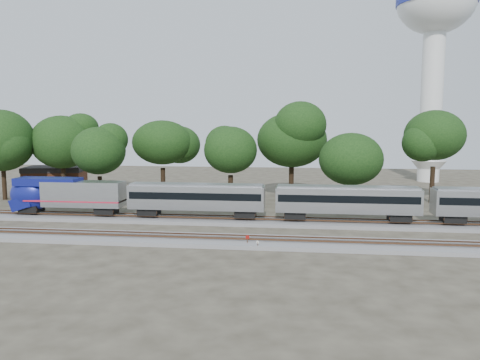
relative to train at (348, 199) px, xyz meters
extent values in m
plane|color=#383328|center=(-16.77, -6.00, -3.11)|extent=(160.00, 160.00, 0.00)
cube|color=slate|center=(-16.77, 0.00, -2.91)|extent=(160.00, 5.00, 0.40)
cube|color=brown|center=(-16.77, -0.72, -2.46)|extent=(160.00, 0.08, 0.15)
cube|color=brown|center=(-16.77, 0.72, -2.46)|extent=(160.00, 0.08, 0.15)
cube|color=slate|center=(-16.77, -10.00, -2.91)|extent=(160.00, 5.00, 0.40)
cube|color=brown|center=(-16.77, -10.72, -2.46)|extent=(160.00, 0.08, 0.15)
cube|color=brown|center=(-16.77, -9.28, -2.46)|extent=(160.00, 0.08, 0.15)
cube|color=#B3B5BA|center=(-32.79, 0.00, 0.07)|extent=(10.19, 2.88, 3.17)
ellipsoid|color=navy|center=(-40.10, 0.00, -0.17)|extent=(5.19, 3.00, 4.42)
cube|color=navy|center=(-37.50, 0.00, 1.56)|extent=(8.17, 2.83, 0.96)
cube|color=black|center=(-39.62, 0.00, 0.79)|extent=(0.43, 2.21, 1.26)
cube|color=#B41B35|center=(-33.94, 0.00, -0.75)|extent=(12.50, 2.92, 0.17)
cube|color=black|center=(-39.95, 0.00, -1.95)|extent=(2.50, 2.12, 0.87)
cube|color=black|center=(-29.86, 0.00, -1.95)|extent=(2.50, 2.12, 0.87)
cube|color=#B3B5BA|center=(-18.24, 0.00, -0.08)|extent=(16.73, 2.88, 2.88)
cube|color=black|center=(-18.24, 0.00, 0.21)|extent=(16.15, 2.93, 0.87)
cube|color=gray|center=(-18.24, 0.00, 1.41)|extent=(16.34, 2.31, 0.34)
cube|color=black|center=(-24.30, 0.00, -1.95)|extent=(2.50, 2.12, 0.87)
cube|color=black|center=(-12.19, 0.00, -1.95)|extent=(2.50, 2.12, 0.87)
cube|color=#B3B5BA|center=(-0.14, 0.00, -0.08)|extent=(16.73, 2.88, 2.88)
cube|color=black|center=(-0.14, 0.00, 0.21)|extent=(16.15, 2.93, 0.87)
cube|color=gray|center=(-0.14, 0.00, 1.41)|extent=(16.34, 2.31, 0.34)
cube|color=black|center=(-6.19, 0.00, -1.95)|extent=(2.50, 2.12, 0.87)
cube|color=black|center=(5.92, 0.00, -1.95)|extent=(2.50, 2.12, 0.87)
cube|color=black|center=(11.91, 0.00, -1.95)|extent=(2.50, 2.12, 0.87)
cylinder|color=#512D19|center=(-10.75, -11.27, -2.60)|extent=(0.07, 0.07, 1.03)
cylinder|color=#A60C0B|center=(-10.75, -11.27, -2.14)|extent=(0.36, 0.15, 0.37)
cylinder|color=#512D19|center=(-9.66, -12.20, -2.71)|extent=(0.05, 0.05, 0.80)
cylinder|color=silver|center=(-9.66, -12.20, -2.36)|extent=(0.28, 0.12, 0.28)
cube|color=#512D19|center=(-9.99, -11.19, -2.96)|extent=(0.58, 0.47, 0.30)
cylinder|color=silver|center=(21.25, 45.88, 12.29)|extent=(4.40, 4.40, 30.80)
cone|color=silver|center=(21.25, 45.88, -0.91)|extent=(7.04, 7.04, 4.40)
ellipsoid|color=silver|center=(21.25, 45.88, 33.46)|extent=(15.40, 15.40, 13.09)
cylinder|color=navy|center=(21.25, 45.88, 33.46)|extent=(15.58, 15.58, 1.76)
cube|color=brown|center=(-47.88, 20.80, -1.22)|extent=(10.67, 8.53, 3.78)
cube|color=black|center=(-47.88, 20.80, 1.09)|extent=(10.91, 8.76, 0.85)
cylinder|color=black|center=(-52.17, 12.79, -0.58)|extent=(0.70, 0.70, 5.06)
ellipsoid|color=black|center=(-52.17, 12.79, 6.29)|extent=(9.54, 9.54, 8.11)
cylinder|color=black|center=(-44.26, 16.76, -0.68)|extent=(0.70, 0.70, 4.86)
ellipsoid|color=black|center=(-44.26, 16.76, 5.92)|extent=(9.17, 9.17, 7.80)
cylinder|color=black|center=(-34.59, 9.02, -0.93)|extent=(0.70, 0.70, 4.37)
ellipsoid|color=black|center=(-34.59, 9.02, 5.01)|extent=(8.25, 8.25, 7.01)
cylinder|color=black|center=(-27.82, 18.27, -0.69)|extent=(0.70, 0.70, 4.84)
ellipsoid|color=black|center=(-27.82, 18.27, 5.87)|extent=(9.12, 9.12, 7.75)
cylinder|color=black|center=(-15.84, 12.73, -0.92)|extent=(0.70, 0.70, 4.39)
ellipsoid|color=black|center=(-15.84, 12.73, 5.04)|extent=(8.28, 8.28, 7.04)
cylinder|color=black|center=(-6.94, 19.36, -0.57)|extent=(0.70, 0.70, 5.09)
ellipsoid|color=black|center=(-6.94, 19.36, 6.34)|extent=(9.59, 9.59, 8.15)
cylinder|color=black|center=(1.43, 11.01, -1.21)|extent=(0.70, 0.70, 3.81)
ellipsoid|color=black|center=(1.43, 11.01, 3.97)|extent=(7.19, 7.19, 6.11)
cylinder|color=black|center=(14.42, 18.02, -0.34)|extent=(0.70, 0.70, 5.54)
ellipsoid|color=black|center=(14.42, 18.02, 7.17)|extent=(10.44, 10.44, 8.88)
camera|label=1|loc=(-6.01, -55.61, 8.81)|focal=35.00mm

